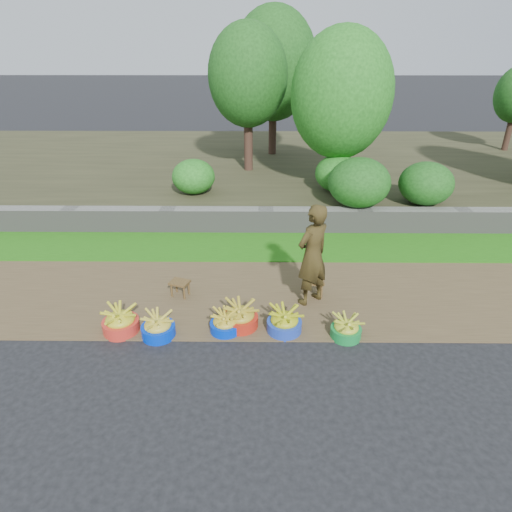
{
  "coord_description": "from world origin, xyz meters",
  "views": [
    {
      "loc": [
        -0.14,
        -5.0,
        3.88
      ],
      "look_at": [
        -0.19,
        1.3,
        0.75
      ],
      "focal_mm": 30.0,
      "sensor_mm": 36.0,
      "label": 1
    }
  ],
  "objects_px": {
    "basin_a": "(120,321)",
    "stool_right": "(314,283)",
    "basin_c": "(225,323)",
    "basin_d": "(240,317)",
    "vendor_woman": "(312,255)",
    "basin_b": "(158,327)",
    "basin_f": "(346,328)",
    "stool_left": "(180,284)",
    "basin_e": "(284,322)"
  },
  "relations": [
    {
      "from": "basin_a",
      "to": "basin_e",
      "type": "xyz_separation_m",
      "value": [
        2.44,
        0.02,
        -0.01
      ]
    },
    {
      "from": "basin_c",
      "to": "basin_d",
      "type": "bearing_deg",
      "value": 30.15
    },
    {
      "from": "basin_a",
      "to": "stool_right",
      "type": "xyz_separation_m",
      "value": [
        2.99,
        1.03,
        0.07
      ]
    },
    {
      "from": "stool_left",
      "to": "vendor_woman",
      "type": "relative_size",
      "value": 0.22
    },
    {
      "from": "basin_e",
      "to": "vendor_woman",
      "type": "distance_m",
      "value": 1.18
    },
    {
      "from": "basin_d",
      "to": "stool_left",
      "type": "xyz_separation_m",
      "value": [
        -1.06,
        0.87,
        0.06
      ]
    },
    {
      "from": "basin_d",
      "to": "basin_e",
      "type": "relative_size",
      "value": 1.05
    },
    {
      "from": "basin_b",
      "to": "stool_left",
      "type": "bearing_deg",
      "value": 82.81
    },
    {
      "from": "basin_a",
      "to": "basin_f",
      "type": "xyz_separation_m",
      "value": [
        3.34,
        -0.11,
        -0.03
      ]
    },
    {
      "from": "stool_right",
      "to": "basin_c",
      "type": "bearing_deg",
      "value": -144.41
    },
    {
      "from": "basin_c",
      "to": "basin_b",
      "type": "bearing_deg",
      "value": -173.48
    },
    {
      "from": "basin_c",
      "to": "stool_left",
      "type": "bearing_deg",
      "value": 130.23
    },
    {
      "from": "basin_d",
      "to": "basin_f",
      "type": "distance_m",
      "value": 1.58
    },
    {
      "from": "stool_right",
      "to": "vendor_woman",
      "type": "distance_m",
      "value": 0.65
    },
    {
      "from": "vendor_woman",
      "to": "basin_a",
      "type": "bearing_deg",
      "value": -23.21
    },
    {
      "from": "basin_e",
      "to": "basin_f",
      "type": "xyz_separation_m",
      "value": [
        0.9,
        -0.13,
        -0.02
      ]
    },
    {
      "from": "basin_f",
      "to": "vendor_woman",
      "type": "bearing_deg",
      "value": 114.34
    },
    {
      "from": "basin_b",
      "to": "basin_c",
      "type": "bearing_deg",
      "value": 6.52
    },
    {
      "from": "basin_b",
      "to": "stool_right",
      "type": "height_order",
      "value": "basin_b"
    },
    {
      "from": "basin_c",
      "to": "basin_e",
      "type": "relative_size",
      "value": 0.88
    },
    {
      "from": "basin_d",
      "to": "basin_e",
      "type": "xyz_separation_m",
      "value": [
        0.66,
        -0.11,
        -0.01
      ]
    },
    {
      "from": "stool_right",
      "to": "basin_e",
      "type": "bearing_deg",
      "value": -118.44
    },
    {
      "from": "vendor_woman",
      "to": "stool_left",
      "type": "bearing_deg",
      "value": -43.43
    },
    {
      "from": "basin_a",
      "to": "stool_left",
      "type": "xyz_separation_m",
      "value": [
        0.72,
        1.0,
        0.06
      ]
    },
    {
      "from": "basin_b",
      "to": "basin_c",
      "type": "xyz_separation_m",
      "value": [
        0.98,
        0.11,
        -0.01
      ]
    },
    {
      "from": "basin_b",
      "to": "stool_right",
      "type": "bearing_deg",
      "value": 25.22
    },
    {
      "from": "basin_a",
      "to": "stool_left",
      "type": "height_order",
      "value": "basin_a"
    },
    {
      "from": "basin_a",
      "to": "basin_f",
      "type": "relative_size",
      "value": 1.2
    },
    {
      "from": "basin_b",
      "to": "basin_f",
      "type": "height_order",
      "value": "basin_b"
    },
    {
      "from": "basin_b",
      "to": "vendor_woman",
      "type": "relative_size",
      "value": 0.29
    },
    {
      "from": "basin_c",
      "to": "basin_d",
      "type": "height_order",
      "value": "basin_d"
    },
    {
      "from": "basin_e",
      "to": "basin_c",
      "type": "bearing_deg",
      "value": -179.12
    },
    {
      "from": "basin_d",
      "to": "stool_left",
      "type": "distance_m",
      "value": 1.37
    },
    {
      "from": "basin_b",
      "to": "basin_d",
      "type": "relative_size",
      "value": 0.91
    },
    {
      "from": "basin_b",
      "to": "stool_right",
      "type": "relative_size",
      "value": 1.48
    },
    {
      "from": "basin_c",
      "to": "basin_d",
      "type": "xyz_separation_m",
      "value": [
        0.22,
        0.13,
        0.03
      ]
    },
    {
      "from": "stool_right",
      "to": "basin_a",
      "type": "bearing_deg",
      "value": -161.02
    },
    {
      "from": "basin_b",
      "to": "basin_d",
      "type": "height_order",
      "value": "basin_d"
    },
    {
      "from": "basin_f",
      "to": "basin_b",
      "type": "bearing_deg",
      "value": 179.98
    },
    {
      "from": "basin_a",
      "to": "basin_f",
      "type": "distance_m",
      "value": 3.34
    },
    {
      "from": "stool_right",
      "to": "vendor_woman",
      "type": "xyz_separation_m",
      "value": [
        -0.08,
        -0.18,
        0.62
      ]
    },
    {
      "from": "basin_a",
      "to": "basin_e",
      "type": "distance_m",
      "value": 2.44
    },
    {
      "from": "basin_a",
      "to": "basin_b",
      "type": "xyz_separation_m",
      "value": [
        0.58,
        -0.11,
        -0.01
      ]
    },
    {
      "from": "basin_c",
      "to": "basin_d",
      "type": "distance_m",
      "value": 0.25
    },
    {
      "from": "stool_left",
      "to": "basin_a",
      "type": "bearing_deg",
      "value": -125.83
    },
    {
      "from": "basin_e",
      "to": "basin_a",
      "type": "bearing_deg",
      "value": -179.53
    },
    {
      "from": "basin_a",
      "to": "stool_right",
      "type": "height_order",
      "value": "basin_a"
    },
    {
      "from": "basin_c",
      "to": "basin_e",
      "type": "height_order",
      "value": "basin_e"
    },
    {
      "from": "basin_c",
      "to": "basin_d",
      "type": "relative_size",
      "value": 0.84
    },
    {
      "from": "stool_left",
      "to": "vendor_woman",
      "type": "height_order",
      "value": "vendor_woman"
    }
  ]
}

